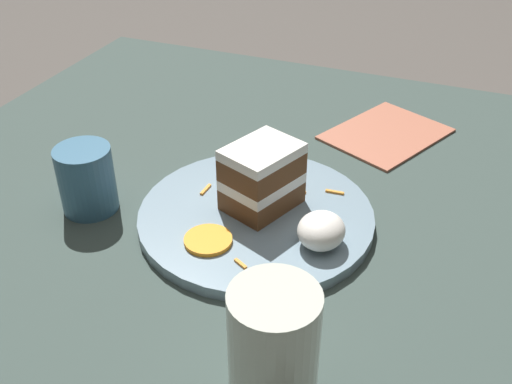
{
  "coord_description": "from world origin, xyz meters",
  "views": [
    {
      "loc": [
        -0.52,
        -0.22,
        0.48
      ],
      "look_at": [
        0.05,
        0.01,
        0.07
      ],
      "focal_mm": 42.0,
      "sensor_mm": 36.0,
      "label": 1
    }
  ],
  "objects_px": {
    "drinking_glass": "(273,359)",
    "menu_card": "(386,134)",
    "coffee_mug": "(85,178)",
    "cake_slice": "(262,177)",
    "cream_dollop": "(321,231)",
    "plate": "(256,216)",
    "orange_garnish": "(208,240)"
  },
  "relations": [
    {
      "from": "drinking_glass",
      "to": "menu_card",
      "type": "bearing_deg",
      "value": 0.77
    },
    {
      "from": "plate",
      "to": "cake_slice",
      "type": "xyz_separation_m",
      "value": [
        0.02,
        -0.0,
        0.05
      ]
    },
    {
      "from": "coffee_mug",
      "to": "menu_card",
      "type": "distance_m",
      "value": 0.48
    },
    {
      "from": "cake_slice",
      "to": "coffee_mug",
      "type": "distance_m",
      "value": 0.23
    },
    {
      "from": "cake_slice",
      "to": "menu_card",
      "type": "bearing_deg",
      "value": 90.16
    },
    {
      "from": "cake_slice",
      "to": "cream_dollop",
      "type": "relative_size",
      "value": 1.77
    },
    {
      "from": "orange_garnish",
      "to": "coffee_mug",
      "type": "distance_m",
      "value": 0.19
    },
    {
      "from": "plate",
      "to": "coffee_mug",
      "type": "bearing_deg",
      "value": 104.8
    },
    {
      "from": "drinking_glass",
      "to": "menu_card",
      "type": "height_order",
      "value": "drinking_glass"
    },
    {
      "from": "plate",
      "to": "drinking_glass",
      "type": "bearing_deg",
      "value": -154.99
    },
    {
      "from": "menu_card",
      "to": "drinking_glass",
      "type": "bearing_deg",
      "value": 115.58
    },
    {
      "from": "cake_slice",
      "to": "coffee_mug",
      "type": "bearing_deg",
      "value": -139.97
    },
    {
      "from": "coffee_mug",
      "to": "cake_slice",
      "type": "bearing_deg",
      "value": -71.27
    },
    {
      "from": "plate",
      "to": "coffee_mug",
      "type": "distance_m",
      "value": 0.22
    },
    {
      "from": "coffee_mug",
      "to": "menu_card",
      "type": "height_order",
      "value": "coffee_mug"
    },
    {
      "from": "cream_dollop",
      "to": "coffee_mug",
      "type": "bearing_deg",
      "value": 94.56
    },
    {
      "from": "cake_slice",
      "to": "coffee_mug",
      "type": "height_order",
      "value": "cake_slice"
    },
    {
      "from": "plate",
      "to": "drinking_glass",
      "type": "height_order",
      "value": "drinking_glass"
    },
    {
      "from": "plate",
      "to": "coffee_mug",
      "type": "height_order",
      "value": "coffee_mug"
    },
    {
      "from": "orange_garnish",
      "to": "coffee_mug",
      "type": "height_order",
      "value": "coffee_mug"
    },
    {
      "from": "plate",
      "to": "cream_dollop",
      "type": "xyz_separation_m",
      "value": [
        -0.03,
        -0.09,
        0.03
      ]
    },
    {
      "from": "cream_dollop",
      "to": "coffee_mug",
      "type": "height_order",
      "value": "coffee_mug"
    },
    {
      "from": "coffee_mug",
      "to": "drinking_glass",
      "type": "bearing_deg",
      "value": -120.05
    },
    {
      "from": "cream_dollop",
      "to": "coffee_mug",
      "type": "distance_m",
      "value": 0.31
    },
    {
      "from": "cream_dollop",
      "to": "menu_card",
      "type": "height_order",
      "value": "cream_dollop"
    },
    {
      "from": "orange_garnish",
      "to": "cake_slice",
      "type": "bearing_deg",
      "value": -18.3
    },
    {
      "from": "cream_dollop",
      "to": "menu_card",
      "type": "relative_size",
      "value": 0.34
    },
    {
      "from": "cake_slice",
      "to": "drinking_glass",
      "type": "bearing_deg",
      "value": -45.35
    },
    {
      "from": "plate",
      "to": "menu_card",
      "type": "relative_size",
      "value": 1.62
    },
    {
      "from": "plate",
      "to": "cake_slice",
      "type": "bearing_deg",
      "value": -5.1
    },
    {
      "from": "plate",
      "to": "orange_garnish",
      "type": "distance_m",
      "value": 0.08
    },
    {
      "from": "cake_slice",
      "to": "cream_dollop",
      "type": "height_order",
      "value": "cake_slice"
    }
  ]
}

